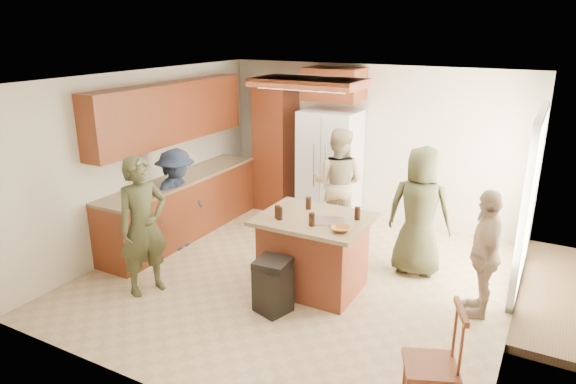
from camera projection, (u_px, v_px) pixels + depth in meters
The scene contains 12 objects.
person_front_left at pixel (143, 226), 6.00m from camera, with size 0.61×0.45×1.67m, color #3D3F25.
person_behind_left at pixel (338, 183), 7.66m from camera, with size 0.81×0.50×1.66m, color tan.
person_behind_right at pixel (420, 211), 6.47m from camera, with size 0.82×0.53×1.68m, color #34361F.
person_side_right at pixel (485, 253), 5.55m from camera, with size 0.85×0.44×1.45m, color tan.
person_counter at pixel (177, 199), 7.25m from camera, with size 0.94×0.44×1.46m, color #1B2336.
left_cabinetry at pixel (179, 175), 7.63m from camera, with size 0.64×3.00×2.30m.
back_wall_units at pixel (290, 131), 8.59m from camera, with size 1.80×0.60×2.45m.
refrigerator at pixel (330, 166), 8.32m from camera, with size 0.90×0.76×1.80m.
kitchen_island at pixel (313, 253), 6.16m from camera, with size 1.28×1.03×0.93m.
island_items at pixel (323, 219), 5.83m from camera, with size 0.98×0.64×0.15m.
trash_bin at pixel (273, 285), 5.71m from camera, with size 0.43×0.43×0.63m.
spindle_chair at pixel (433, 366), 4.15m from camera, with size 0.55×0.55×0.99m.
Camera 1 is at (2.69, -5.27, 3.08)m, focal length 32.00 mm.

